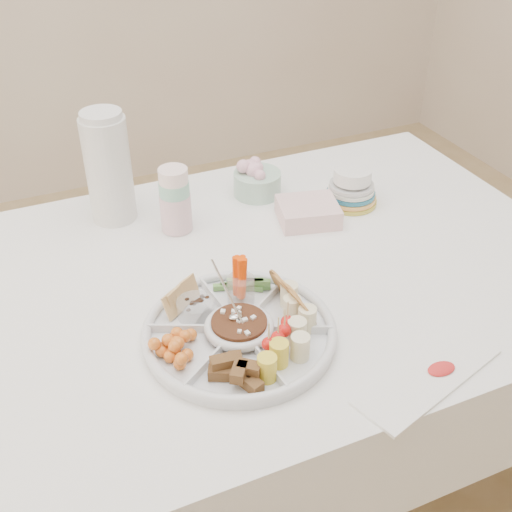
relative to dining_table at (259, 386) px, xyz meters
name	(u,v)px	position (x,y,z in m)	size (l,w,h in m)	color
floor	(259,476)	(0.00, 0.00, -0.38)	(4.00, 4.00, 0.00)	tan
dining_table	(259,386)	(0.00, 0.00, 0.00)	(1.52, 1.02, 0.76)	white
party_tray	(239,330)	(-0.13, -0.20, 0.40)	(0.38, 0.38, 0.04)	white
bean_dip	(239,327)	(-0.13, -0.20, 0.41)	(0.11, 0.11, 0.04)	#4D2D17
tortillas	(295,301)	(0.00, -0.18, 0.42)	(0.10, 0.10, 0.06)	#975C2D
carrot_cucumber	(241,274)	(-0.08, -0.08, 0.44)	(0.11, 0.11, 0.10)	#FC4100
pita_raisins	(185,300)	(-0.21, -0.09, 0.42)	(0.11, 0.11, 0.06)	tan
cherries	(178,346)	(-0.26, -0.21, 0.42)	(0.11, 0.11, 0.04)	#F9923A
granola_chunks	(236,372)	(-0.19, -0.31, 0.42)	(0.11, 0.11, 0.05)	brown
banana_tomato	(298,339)	(-0.06, -0.30, 0.44)	(0.12, 0.12, 0.10)	#DEBE71
cup_stack	(174,192)	(-0.12, 0.24, 0.49)	(0.08, 0.08, 0.21)	silver
thermos	(108,166)	(-0.25, 0.36, 0.53)	(0.11, 0.11, 0.29)	silver
flower_bowl	(257,178)	(0.14, 0.33, 0.43)	(0.13, 0.13, 0.10)	#B4CFBF
napkin_stack	(308,212)	(0.20, 0.15, 0.40)	(0.15, 0.13, 0.05)	beige
plate_stack	(351,188)	(0.35, 0.18, 0.42)	(0.14, 0.14, 0.09)	#F3E65A
placemat	(428,376)	(0.15, -0.43, 0.38)	(0.32, 0.11, 0.01)	white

